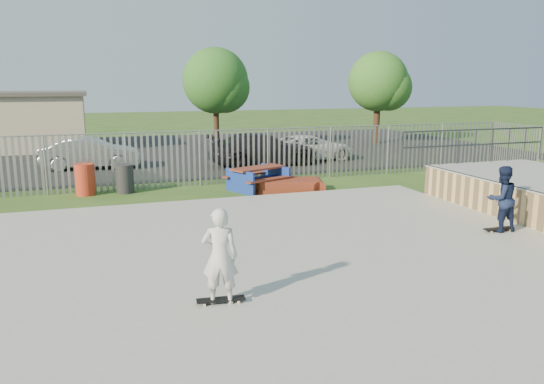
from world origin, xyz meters
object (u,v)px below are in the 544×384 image
object	(u,v)px
tree_right	(378,82)
skater_white	(220,256)
tree_mid	(215,81)
trash_bin_red	(85,179)
trash_bin_grey	(125,179)
car_silver	(91,153)
picnic_table	(258,178)
funbox	(287,185)
skater_navy	(502,199)
car_dark	(263,149)
car_white	(310,148)

from	to	relation	value
tree_right	skater_white	distance (m)	25.86
tree_mid	trash_bin_red	bearing A→B (deg)	-122.59
trash_bin_red	trash_bin_grey	size ratio (longest dim) A/B	1.08
tree_right	car_silver	bearing A→B (deg)	-164.10
picnic_table	skater_white	world-z (taller)	skater_white
funbox	tree_mid	bearing A→B (deg)	103.59
funbox	trash_bin_grey	size ratio (longest dim) A/B	2.43
funbox	trash_bin_red	distance (m)	6.79
skater_navy	car_dark	bearing A→B (deg)	-80.15
car_dark	tree_right	size ratio (longest dim) A/B	0.89
car_silver	skater_navy	distance (m)	16.99
trash_bin_red	tree_mid	world-z (taller)	tree_mid
car_dark	tree_right	world-z (taller)	tree_right
skater_navy	skater_white	xyz separation A→B (m)	(-7.44, -2.01, 0.00)
trash_bin_grey	car_dark	xyz separation A→B (m)	(6.35, 4.32, 0.25)
tree_mid	skater_navy	xyz separation A→B (m)	(2.53, -19.50, -2.83)
trash_bin_red	tree_right	size ratio (longest dim) A/B	0.19
trash_bin_grey	trash_bin_red	bearing A→B (deg)	177.10
funbox	trash_bin_grey	distance (m)	5.53
car_silver	tree_mid	xyz separation A→B (m)	(6.82, 5.32, 3.09)
car_silver	tree_mid	world-z (taller)	tree_mid
car_silver	tree_right	xyz separation A→B (m)	(16.78, 4.78, 3.05)
picnic_table	car_dark	size ratio (longest dim) A/B	0.48
tree_mid	tree_right	xyz separation A→B (m)	(9.96, -0.54, -0.04)
tree_right	car_white	bearing A→B (deg)	-140.90
car_white	car_dark	bearing A→B (deg)	100.54
funbox	car_dark	bearing A→B (deg)	95.49
picnic_table	car_white	size ratio (longest dim) A/B	0.55
car_white	tree_right	bearing A→B (deg)	-55.74
car_white	skater_white	world-z (taller)	skater_white
funbox	tree_mid	size ratio (longest dim) A/B	0.42
funbox	car_dark	distance (m)	6.03
car_white	tree_mid	world-z (taller)	tree_mid
car_dark	trash_bin_red	bearing A→B (deg)	118.36
picnic_table	tree_mid	bearing A→B (deg)	61.49
picnic_table	car_dark	bearing A→B (deg)	47.98
picnic_table	tree_right	bearing A→B (deg)	23.41
trash_bin_red	tree_right	xyz separation A→B (m)	(17.00, 10.47, 3.22)
funbox	skater_white	xyz separation A→B (m)	(-4.44, -8.85, 0.74)
funbox	tree_right	size ratio (longest dim) A/B	0.43
funbox	car_silver	size ratio (longest dim) A/B	0.58
trash_bin_red	car_white	bearing A→B (deg)	25.91
car_dark	skater_navy	world-z (taller)	skater_navy
picnic_table	tree_right	distance (m)	16.49
skater_white	tree_right	bearing A→B (deg)	-108.93
tree_right	skater_white	size ratio (longest dim) A/B	3.46
trash_bin_red	car_silver	size ratio (longest dim) A/B	0.26
funbox	trash_bin_grey	world-z (taller)	trash_bin_grey
car_white	tree_right	distance (m)	9.27
tree_mid	trash_bin_grey	bearing A→B (deg)	-117.46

